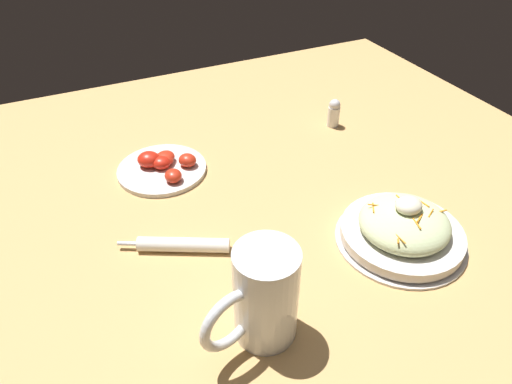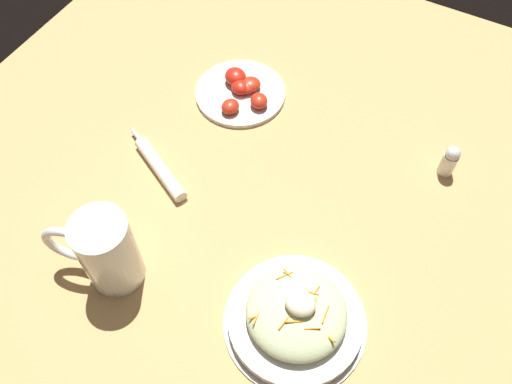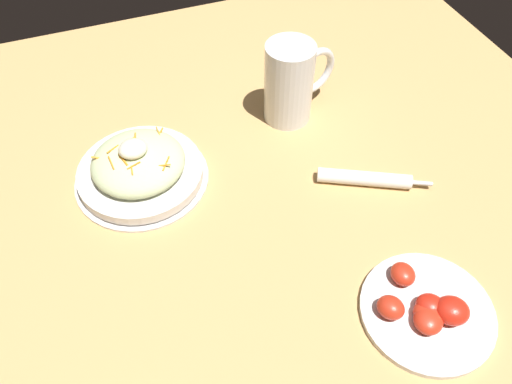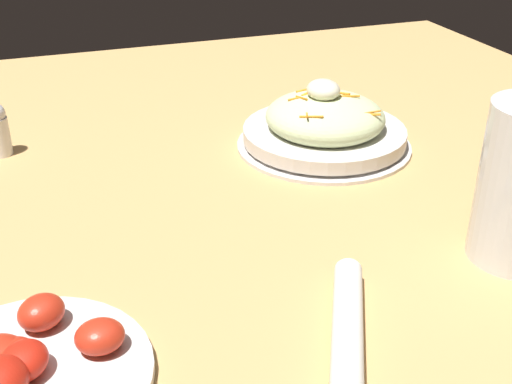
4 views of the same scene
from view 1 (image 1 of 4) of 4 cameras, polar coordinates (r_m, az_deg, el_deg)
name	(u,v)px [view 1 (image 1 of 4)]	position (r m, az deg, el deg)	size (l,w,h in m)	color
ground_plane	(284,204)	(0.94, 3.47, -1.45)	(1.43, 1.43, 0.00)	tan
salad_plate	(403,229)	(0.88, 17.54, -4.33)	(0.24, 0.24, 0.09)	silver
beer_mug	(264,300)	(0.67, 0.95, -13.08)	(0.16, 0.09, 0.16)	white
napkin_roll	(182,245)	(0.84, -9.00, -6.39)	(0.19, 0.11, 0.03)	white
tomato_plate	(163,166)	(1.04, -11.32, 3.11)	(0.19, 0.19, 0.04)	silver
salt_shaker	(334,113)	(1.20, 9.52, 9.57)	(0.03, 0.03, 0.07)	white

